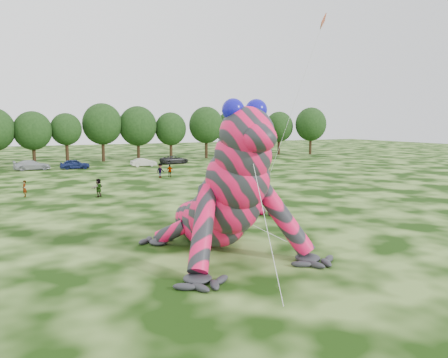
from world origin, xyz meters
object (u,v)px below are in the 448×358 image
inflatable_gecko (209,174)px  tree_12 (171,136)px  tree_8 (33,138)px  tree_14 (231,134)px  tree_10 (103,132)px  spectator_5 (98,188)px  tree_9 (67,138)px  car_7 (229,158)px  car_6 (174,160)px  tree_13 (206,133)px  car_3 (32,165)px  car_5 (144,162)px  tree_16 (279,133)px  spectator_3 (170,171)px  flying_kite (318,36)px  tree_11 (138,133)px  spectator_2 (160,171)px  tree_15 (255,133)px  spectator_0 (24,189)px  tree_17 (311,131)px  car_4 (75,164)px

inflatable_gecko → tree_12: 59.46m
tree_8 → tree_14: size_ratio=0.95×
inflatable_gecko → tree_10: size_ratio=1.59×
tree_12 → spectator_5: bearing=-118.0°
tree_8 → tree_9: bearing=3.9°
car_7 → car_6: bearing=95.8°
tree_13 → car_3: (-32.01, -8.53, -4.31)m
car_5 → car_6: car_6 is taller
tree_16 → spectator_3: tree_16 is taller
tree_13 → tree_14: tree_13 is taller
tree_14 → car_5: (-21.86, -12.18, -4.03)m
flying_kite → spectator_3: bearing=107.2°
flying_kite → tree_12: (2.10, 47.65, -10.27)m
tree_8 → tree_11: size_ratio=0.89×
car_6 → spectator_2: spectator_2 is taller
tree_8 → tree_15: bearing=1.1°
tree_11 → car_5: 12.63m
tree_12 → car_6: size_ratio=1.79×
tree_12 → spectator_5: tree_12 is taller
inflatable_gecko → spectator_0: 24.82m
tree_11 → tree_15: size_ratio=1.05×
tree_10 → tree_14: 26.07m
spectator_3 → spectator_2: 1.35m
tree_10 → tree_13: 19.79m
tree_17 → car_4: 51.85m
tree_8 → tree_15: 42.70m
car_3 → car_5: 16.61m
tree_10 → car_4: bearing=-119.4°
flying_kite → tree_12: size_ratio=1.89×
tree_9 → tree_12: 18.95m
car_7 → spectator_0: size_ratio=2.85×
tree_16 → car_4: size_ratio=2.13×
tree_11 → tree_12: size_ratio=1.12×
tree_17 → car_3: size_ratio=1.99×
car_4 → tree_16: bearing=-72.5°
flying_kite → spectator_2: 26.91m
tree_9 → tree_11: (12.72, 0.85, 0.70)m
tree_9 → flying_kite: bearing=-70.4°
tree_9 → tree_10: size_ratio=0.83×
tree_11 → spectator_3: tree_11 is taller
inflatable_gecko → tree_15: bearing=55.3°
tree_16 → car_5: tree_16 is taller
tree_15 → tree_17: size_ratio=0.94×
tree_10 → spectator_3: bearing=-81.9°
tree_9 → tree_17: bearing=-0.8°
car_3 → spectator_3: 23.18m
tree_8 → tree_12: 24.24m
tree_13 → tree_8: bearing=-179.7°
tree_17 → spectator_5: bearing=-145.0°
car_5 → spectator_5: bearing=153.5°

